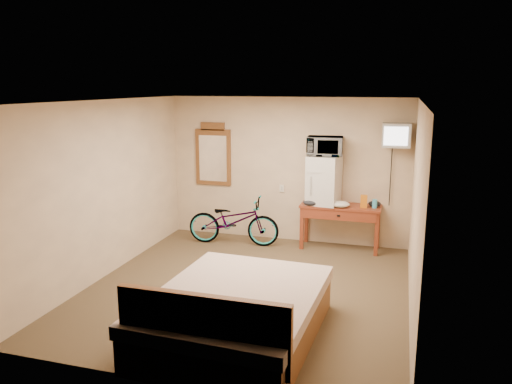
% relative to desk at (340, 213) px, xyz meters
% --- Properties ---
extents(room, '(4.60, 4.64, 2.50)m').
position_rel_desk_xyz_m(room, '(-0.98, -2.00, 0.62)').
color(room, '#453522').
rests_on(room, ground).
extents(desk, '(1.32, 0.52, 0.75)m').
position_rel_desk_xyz_m(desk, '(0.00, 0.00, 0.00)').
color(desk, brown).
rests_on(desk, floor).
extents(mini_fridge, '(0.56, 0.54, 0.81)m').
position_rel_desk_xyz_m(mini_fridge, '(-0.29, 0.04, 0.53)').
color(mini_fridge, silver).
rests_on(mini_fridge, desk).
extents(microwave, '(0.60, 0.44, 0.32)m').
position_rel_desk_xyz_m(microwave, '(-0.29, 0.04, 1.09)').
color(microwave, silver).
rests_on(microwave, mini_fridge).
extents(snack_bag, '(0.11, 0.07, 0.21)m').
position_rel_desk_xyz_m(snack_bag, '(0.38, -0.04, 0.23)').
color(snack_bag, orange).
rests_on(snack_bag, desk).
extents(blue_cup, '(0.08, 0.08, 0.14)m').
position_rel_desk_xyz_m(blue_cup, '(0.55, -0.00, 0.19)').
color(blue_cup, '#3CA8CE').
rests_on(blue_cup, desk).
extents(cloth_cream, '(0.33, 0.25, 0.10)m').
position_rel_desk_xyz_m(cloth_cream, '(0.00, -0.11, 0.17)').
color(cloth_cream, beige).
rests_on(cloth_cream, desk).
extents(cloth_dark_a, '(0.26, 0.19, 0.10)m').
position_rel_desk_xyz_m(cloth_dark_a, '(-0.47, -0.13, 0.17)').
color(cloth_dark_a, black).
rests_on(cloth_dark_a, desk).
extents(cloth_dark_b, '(0.20, 0.17, 0.09)m').
position_rel_desk_xyz_m(cloth_dark_b, '(0.54, 0.10, 0.17)').
color(cloth_dark_b, black).
rests_on(cloth_dark_b, desk).
extents(crt_television, '(0.44, 0.57, 0.37)m').
position_rel_desk_xyz_m(crt_television, '(0.82, 0.02, 1.31)').
color(crt_television, black).
rests_on(crt_television, room).
extents(wall_mirror, '(0.66, 0.04, 1.12)m').
position_rel_desk_xyz_m(wall_mirror, '(-2.33, 0.27, 0.84)').
color(wall_mirror, brown).
rests_on(wall_mirror, room).
extents(bicycle, '(1.62, 0.69, 0.83)m').
position_rel_desk_xyz_m(bicycle, '(-1.78, -0.24, -0.21)').
color(bicycle, black).
rests_on(bicycle, floor).
extents(bed, '(1.78, 2.30, 0.90)m').
position_rel_desk_xyz_m(bed, '(-0.70, -3.37, -0.34)').
color(bed, brown).
rests_on(bed, floor).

